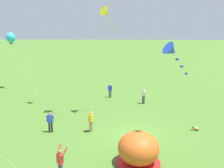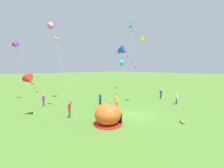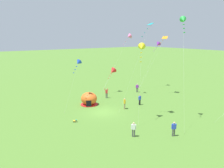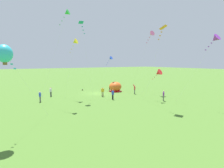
% 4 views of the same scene
% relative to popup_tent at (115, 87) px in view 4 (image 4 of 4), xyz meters
% --- Properties ---
extents(ground_plane, '(300.00, 300.00, 0.00)m').
position_rel_popup_tent_xyz_m(ground_plane, '(4.29, -0.05, -1.00)').
color(ground_plane, '#477028').
extents(popup_tent, '(2.81, 2.81, 2.10)m').
position_rel_popup_tent_xyz_m(popup_tent, '(0.00, 0.00, 0.00)').
color(popup_tent, '#D8591E').
rests_on(popup_tent, ground).
extents(toddler_crawling, '(0.42, 0.54, 0.32)m').
position_rel_popup_tent_xyz_m(toddler_crawling, '(5.49, -5.14, -0.82)').
color(toddler_crawling, gold).
rests_on(toddler_crawling, ground).
extents(person_with_toddler, '(0.46, 0.43, 1.72)m').
position_rel_popup_tent_xyz_m(person_with_toddler, '(13.14, -1.54, -0.03)').
color(person_with_toddler, '#4C4C51').
rests_on(person_with_toddler, ground).
extents(person_strolling, '(0.55, 0.38, 1.72)m').
position_rel_popup_tent_xyz_m(person_strolling, '(5.00, 3.51, -0.03)').
color(person_strolling, '#8C7251').
rests_on(person_strolling, ground).
extents(person_far_back, '(0.46, 0.43, 1.72)m').
position_rel_popup_tent_xyz_m(person_far_back, '(-1.73, 11.96, -0.03)').
color(person_far_back, '#4C4C51').
rests_on(person_far_back, ground).
extents(person_arms_raised, '(0.70, 0.70, 1.89)m').
position_rel_popup_tent_xyz_m(person_arms_raised, '(-1.68, 4.55, 0.00)').
color(person_arms_raised, '#4C4C51').
rests_on(person_arms_raised, ground).
extents(person_center_field, '(0.38, 0.54, 1.72)m').
position_rel_popup_tent_xyz_m(person_center_field, '(15.61, 2.27, -0.03)').
color(person_center_field, '#4C4C51').
rests_on(person_center_field, ground).
extents(person_near_tent, '(0.26, 0.59, 1.72)m').
position_rel_popup_tent_xyz_m(person_near_tent, '(4.82, 6.79, -0.03)').
color(person_near_tent, black).
rests_on(person_near_tent, ground).
extents(kite_blue, '(1.84, 3.76, 7.62)m').
position_rel_popup_tent_xyz_m(kite_blue, '(0.16, -1.78, 6.09)').
color(kite_blue, silver).
rests_on(kite_blue, ground).
extents(kite_pink, '(0.96, 6.80, 11.54)m').
position_rel_popup_tent_xyz_m(kite_pink, '(-1.27, 9.21, 9.99)').
color(kite_pink, silver).
rests_on(kite_pink, ground).
extents(kite_cyan, '(4.66, 6.51, 7.67)m').
position_rel_popup_tent_xyz_m(kite_cyan, '(20.03, 15.69, 5.97)').
color(kite_cyan, silver).
rests_on(kite_cyan, ground).
extents(kite_purple, '(1.05, 6.01, 9.93)m').
position_rel_popup_tent_xyz_m(kite_purple, '(-3.19, 18.81, 8.28)').
color(kite_purple, silver).
rests_on(kite_purple, ground).
extents(kite_yellow, '(2.35, 2.41, 10.28)m').
position_rel_popup_tent_xyz_m(kite_yellow, '(9.70, 2.43, 8.69)').
color(kite_yellow, silver).
rests_on(kite_yellow, ground).
extents(kite_red, '(1.59, 4.46, 5.02)m').
position_rel_popup_tent_xyz_m(kite_red, '(-4.59, 7.90, 3.25)').
color(kite_red, silver).
rests_on(kite_red, ground).
extents(kite_orange, '(2.35, 5.85, 11.15)m').
position_rel_popup_tent_xyz_m(kite_orange, '(2.09, 14.77, 9.48)').
color(kite_orange, silver).
rests_on(kite_orange, ground).
extents(kite_green, '(4.25, 3.69, 13.54)m').
position_rel_popup_tent_xyz_m(kite_green, '(12.33, 6.84, 12.02)').
color(kite_green, silver).
rests_on(kite_green, ground).
extents(kite_teal, '(3.60, 3.04, 12.90)m').
position_rel_popup_tent_xyz_m(kite_teal, '(9.02, 4.10, 11.03)').
color(kite_teal, silver).
rests_on(kite_teal, ground).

